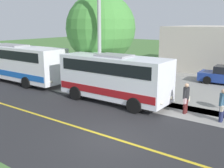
% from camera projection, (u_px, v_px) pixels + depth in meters
% --- Properties ---
extents(ground_plane, '(120.00, 120.00, 0.00)m').
position_uv_depth(ground_plane, '(111.00, 138.00, 11.45)').
color(ground_plane, '#477238').
extents(road_surface, '(8.00, 100.00, 0.01)m').
position_uv_depth(road_surface, '(111.00, 138.00, 11.45)').
color(road_surface, '#28282B').
rests_on(road_surface, ground).
extents(sidewalk, '(2.40, 100.00, 0.01)m').
position_uv_depth(sidewalk, '(163.00, 107.00, 15.55)').
color(sidewalk, gray).
rests_on(sidewalk, ground).
extents(road_centre_line, '(0.16, 100.00, 0.00)m').
position_uv_depth(road_centre_line, '(111.00, 138.00, 11.45)').
color(road_centre_line, gold).
rests_on(road_centre_line, ground).
extents(shuttle_bus_front, '(2.61, 7.22, 2.99)m').
position_uv_depth(shuttle_bus_front, '(114.00, 76.00, 16.35)').
color(shuttle_bus_front, white).
rests_on(shuttle_bus_front, ground).
extents(transit_bus_rear, '(2.69, 11.59, 3.08)m').
position_uv_depth(transit_bus_rear, '(11.00, 61.00, 22.58)').
color(transit_bus_rear, white).
rests_on(transit_bus_rear, ground).
extents(pedestrian_with_bags, '(0.72, 0.34, 1.69)m').
position_uv_depth(pedestrian_with_bags, '(223.00, 104.00, 13.14)').
color(pedestrian_with_bags, '#1E2347').
rests_on(pedestrian_with_bags, ground).
extents(pedestrian_waiting, '(0.72, 0.34, 1.70)m').
position_uv_depth(pedestrian_waiting, '(186.00, 97.00, 14.36)').
color(pedestrian_waiting, '#4C1919').
rests_on(pedestrian_waiting, ground).
extents(street_light_pole, '(1.97, 0.24, 7.74)m').
position_uv_depth(street_light_pole, '(98.00, 32.00, 16.94)').
color(street_light_pole, '#9E9EA3').
rests_on(street_light_pole, ground).
extents(tree_curbside, '(5.26, 5.26, 7.09)m').
position_uv_depth(tree_curbside, '(101.00, 28.00, 19.90)').
color(tree_curbside, brown).
rests_on(tree_curbside, ground).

